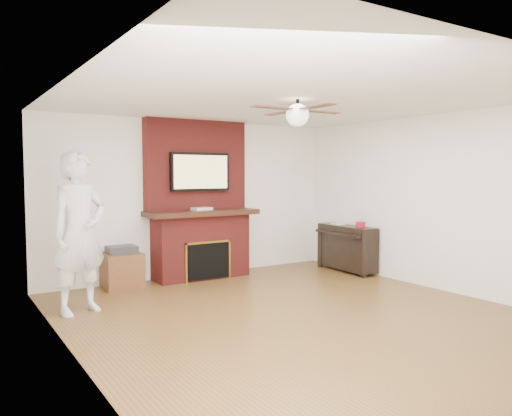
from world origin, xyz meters
TOP-DOWN VIEW (x-y plane):
  - room_shell at (0.00, 0.00)m, footprint 5.36×5.86m
  - fireplace at (0.00, 2.55)m, footprint 1.78×0.64m
  - tv at (0.00, 2.50)m, footprint 1.00×0.08m
  - ceiling_fan at (-0.00, 0.00)m, footprint 1.21×1.21m
  - person at (-2.10, 1.46)m, footprint 0.82×0.67m
  - side_table at (-1.28, 2.48)m, footprint 0.54×0.54m
  - piano at (2.31, 1.64)m, footprint 0.50×1.20m
  - cable_box at (-0.00, 2.45)m, footprint 0.34×0.23m
  - candle_orange at (-0.16, 2.32)m, footprint 0.07×0.07m
  - candle_green at (0.00, 2.30)m, footprint 0.07×0.07m
  - candle_cream at (0.01, 2.30)m, footprint 0.07×0.07m
  - candle_blue at (0.18, 2.30)m, footprint 0.06×0.06m
  - candle_blue_extra at (-0.22, 2.30)m, footprint 0.06×0.06m

SIDE VIEW (x-z plane):
  - candle_blue at x=0.18m, z-range 0.00..0.08m
  - candle_blue_extra at x=-0.22m, z-range 0.00..0.08m
  - candle_green at x=0.00m, z-range 0.00..0.10m
  - candle_cream at x=0.01m, z-range 0.00..0.11m
  - candle_orange at x=-0.16m, z-range 0.00..0.13m
  - side_table at x=-1.28m, z-range -0.02..0.59m
  - piano at x=2.31m, z-range -0.02..0.85m
  - person at x=-2.10m, z-range 0.00..1.92m
  - fireplace at x=0.00m, z-range -0.25..2.25m
  - cable_box at x=0.00m, z-range 1.08..1.12m
  - room_shell at x=0.00m, z-range -0.18..2.68m
  - tv at x=0.00m, z-range 1.38..1.98m
  - ceiling_fan at x=0.00m, z-range 2.18..2.49m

